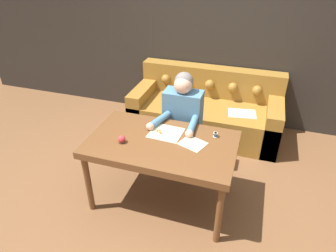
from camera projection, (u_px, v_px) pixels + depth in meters
name	position (u px, v px, depth m)	size (l,w,h in m)	color
ground_plane	(170.00, 200.00, 3.16)	(16.00, 16.00, 0.00)	brown
wall_back	(213.00, 32.00, 4.06)	(8.00, 0.06, 2.60)	#2D2823
dining_table	(162.00, 148.00, 2.85)	(1.39, 0.83, 0.73)	brown
couch	(206.00, 111.00, 4.21)	(2.00, 0.88, 0.86)	olive
person	(182.00, 123.00, 3.33)	(0.48, 0.61, 1.20)	#33281E
pattern_paper_main	(166.00, 133.00, 2.93)	(0.33, 0.30, 0.00)	beige
pattern_paper_offcut	(193.00, 143.00, 2.78)	(0.28, 0.27, 0.00)	beige
scissors	(160.00, 133.00, 2.93)	(0.21, 0.20, 0.01)	silver
thread_spool	(215.00, 135.00, 2.87)	(0.04, 0.04, 0.05)	#3366B2
pin_cushion	(122.00, 140.00, 2.78)	(0.07, 0.07, 0.07)	#4C3828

